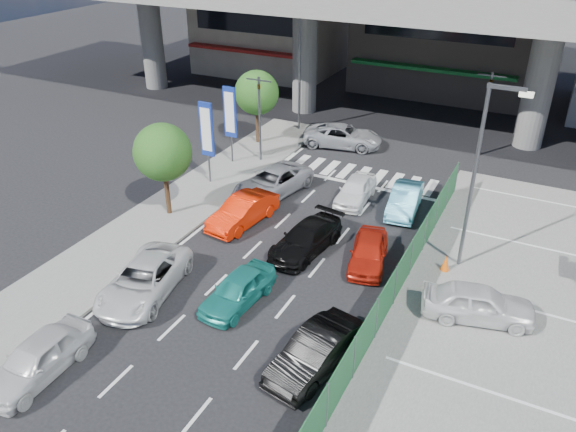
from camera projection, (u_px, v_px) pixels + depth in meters
The scene contains 25 objects.
ground at pixel (250, 295), 22.49m from camera, with size 120.00×120.00×0.00m, color black.
parking_lot at pixel (549, 350), 19.70m from camera, with size 12.00×28.00×0.06m, color #62625F.
sidewalk_left at pixel (170, 214), 28.34m from camera, with size 4.00×30.00×0.12m, color #62625F.
fence_run at pixel (387, 300), 20.74m from camera, with size 0.16×22.00×1.80m, color #1C542D, non-canonical shape.
traffic_light_left at pixel (259, 98), 32.39m from camera, with size 1.60×1.24×5.20m.
traffic_light_right at pixel (489, 93), 33.25m from camera, with size 1.60×1.24×5.20m.
street_lamp_right at pixel (481, 165), 22.03m from camera, with size 1.65×0.22×8.00m.
street_lamp_left at pixel (302, 61), 36.72m from camera, with size 1.65×0.22×8.00m.
signboard_near at pixel (207, 132), 30.08m from camera, with size 0.80×0.14×4.70m.
signboard_far at pixel (230, 114), 32.58m from camera, with size 0.80×0.14×4.70m.
tree_near at pixel (163, 152), 26.72m from camera, with size 2.80×2.80×4.80m.
tree_far at pixel (257, 93), 35.24m from camera, with size 2.80×2.80×4.80m.
van_white_back_left at pixel (38, 358), 18.39m from camera, with size 1.63×4.05×1.38m, color silver.
sedan_white_mid_left at pixel (144, 279), 22.27m from camera, with size 2.29×4.97×1.38m, color silver.
taxi_teal_mid at pixel (238, 290), 21.76m from camera, with size 1.52×3.77×1.28m, color teal.
hatch_black_mid_right at pixel (316, 352), 18.66m from camera, with size 1.46×4.19×1.38m, color black.
taxi_orange_left at pixel (243, 211), 27.23m from camera, with size 1.46×4.19×1.38m, color red.
sedan_black_mid at pixel (306, 239), 25.09m from camera, with size 1.78×4.37×1.27m, color black.
taxi_orange_right at pixel (369, 252), 24.17m from camera, with size 1.50×3.73×1.27m, color red.
wagon_silver_front_left at pixel (273, 182), 30.11m from camera, with size 2.29×4.97×1.38m, color #95969C.
sedan_white_front_mid at pixel (355, 190), 29.38m from camera, with size 1.51×3.76×1.28m, color white.
kei_truck_front_right at pixel (405, 200), 28.39m from camera, with size 1.37×3.93×1.29m, color #53AECE.
crossing_wagon_silver at pixel (343, 136), 36.10m from camera, with size 2.31×5.01×1.39m, color #9FA1A7.
parked_sedan_white at pixel (479, 303), 20.84m from camera, with size 1.65×4.11×1.40m, color silver.
traffic_cone at pixel (446, 263), 23.78m from camera, with size 0.37×0.37×0.72m, color #D5510B.
Camera 1 is at (9.52, -15.49, 13.69)m, focal length 35.00 mm.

